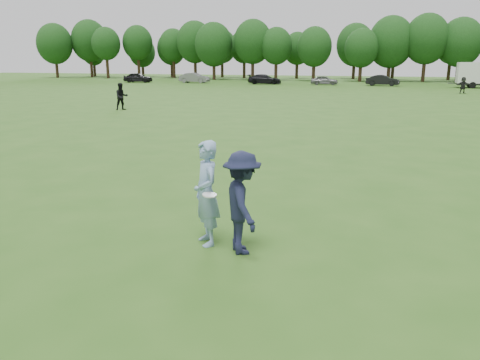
{
  "coord_description": "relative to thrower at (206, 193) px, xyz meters",
  "views": [
    {
      "loc": [
        3.5,
        -8.24,
        3.52
      ],
      "look_at": [
        0.65,
        0.7,
        1.1
      ],
      "focal_mm": 35.0,
      "sensor_mm": 36.0,
      "label": 1
    }
  ],
  "objects": [
    {
      "name": "ground",
      "position": [
        -0.25,
        0.21,
        -1.03
      ],
      "size": [
        200.0,
        200.0,
        0.0
      ],
      "primitive_type": "plane",
      "color": "#2C5718",
      "rests_on": "ground"
    },
    {
      "name": "thrower",
      "position": [
        0.0,
        0.0,
        0.0
      ],
      "size": [
        0.85,
        0.89,
        2.05
      ],
      "primitive_type": "imported",
      "rotation": [
        0.0,
        0.0,
        -0.89
      ],
      "color": "#83A5CB",
      "rests_on": "ground"
    },
    {
      "name": "defender",
      "position": [
        0.78,
        -0.19,
        -0.06
      ],
      "size": [
        1.26,
        1.44,
        1.93
      ],
      "primitive_type": "imported",
      "rotation": [
        0.0,
        0.0,
        2.12
      ],
      "color": "#181C35",
      "rests_on": "ground"
    },
    {
      "name": "player_far_a",
      "position": [
        -15.16,
        21.68,
        -0.07
      ],
      "size": [
        1.17,
        1.17,
        1.91
      ],
      "primitive_type": "imported",
      "rotation": [
        0.0,
        0.0,
        0.79
      ],
      "color": "black",
      "rests_on": "ground"
    },
    {
      "name": "player_far_d",
      "position": [
        10.5,
        47.54,
        -0.15
      ],
      "size": [
        1.7,
        0.96,
        1.75
      ],
      "primitive_type": "imported",
      "rotation": [
        0.0,
        0.0,
        0.29
      ],
      "color": "black",
      "rests_on": "ground"
    },
    {
      "name": "car_a",
      "position": [
        -35.11,
        59.07,
        -0.26
      ],
      "size": [
        4.68,
        2.37,
        1.53
      ],
      "primitive_type": "imported",
      "rotation": [
        0.0,
        0.0,
        1.7
      ],
      "color": "black",
      "rests_on": "ground"
    },
    {
      "name": "car_b",
      "position": [
        -26.01,
        60.35,
        -0.26
      ],
      "size": [
        4.69,
        1.72,
        1.54
      ],
      "primitive_type": "imported",
      "rotation": [
        0.0,
        0.0,
        1.59
      ],
      "color": "slate",
      "rests_on": "ground"
    },
    {
      "name": "car_d",
      "position": [
        -14.69,
        60.1,
        -0.32
      ],
      "size": [
        5.11,
        2.59,
        1.42
      ],
      "primitive_type": "imported",
      "rotation": [
        0.0,
        0.0,
        1.7
      ],
      "color": "black",
      "rests_on": "ground"
    },
    {
      "name": "car_e",
      "position": [
        -6.0,
        60.69,
        -0.37
      ],
      "size": [
        4.0,
        1.96,
        1.31
      ],
      "primitive_type": "imported",
      "rotation": [
        0.0,
        0.0,
        1.68
      ],
      "color": "slate",
      "rests_on": "ground"
    },
    {
      "name": "car_f",
      "position": [
        2.01,
        60.59,
        -0.29
      ],
      "size": [
        4.57,
        1.92,
        1.47
      ],
      "primitive_type": "imported",
      "rotation": [
        0.0,
        0.0,
        1.49
      ],
      "color": "black",
      "rests_on": "ground"
    },
    {
      "name": "disc_in_play",
      "position": [
        0.19,
        -0.31,
        0.07
      ],
      "size": [
        0.32,
        0.33,
        0.07
      ],
      "color": "white",
      "rests_on": "ground"
    },
    {
      "name": "treeline",
      "position": [
        2.55,
        77.1,
        5.23
      ],
      "size": [
        130.35,
        18.39,
        11.74
      ],
      "color": "#332114",
      "rests_on": "ground"
    }
  ]
}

